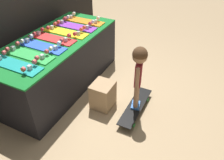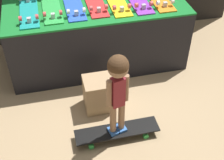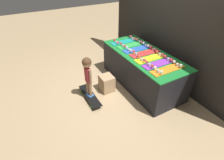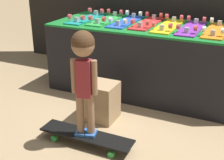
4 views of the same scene
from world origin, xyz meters
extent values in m
plane|color=tan|center=(0.00, 0.00, 0.00)|extent=(16.00, 16.00, 0.00)
cube|color=black|center=(0.00, 0.53, 0.37)|extent=(2.01, 0.89, 0.73)
cube|color=#19752D|center=(0.00, 0.53, 0.74)|extent=(2.01, 0.89, 0.02)
cube|color=teal|center=(-0.72, 0.51, 0.76)|extent=(0.19, 0.69, 0.01)
cube|color=#B7B7BC|center=(-0.72, 0.74, 0.79)|extent=(0.04, 0.04, 0.05)
cube|color=#B7B7BC|center=(-0.72, 0.28, 0.79)|extent=(0.04, 0.04, 0.05)
cylinder|color=#D84C4C|center=(-0.64, 0.28, 0.82)|extent=(0.03, 0.05, 0.05)
cylinder|color=#D84C4C|center=(-0.80, 0.28, 0.82)|extent=(0.03, 0.05, 0.05)
cube|color=green|center=(-0.48, 0.54, 0.76)|extent=(0.19, 0.69, 0.01)
cube|color=#B7B7BC|center=(-0.48, 0.31, 0.79)|extent=(0.04, 0.04, 0.05)
cylinder|color=#D84C4C|center=(-0.40, 0.31, 0.82)|extent=(0.03, 0.05, 0.05)
cylinder|color=#D84C4C|center=(-0.56, 0.31, 0.82)|extent=(0.03, 0.05, 0.05)
cube|color=blue|center=(-0.24, 0.54, 0.76)|extent=(0.19, 0.69, 0.01)
cube|color=#B7B7BC|center=(-0.24, 0.31, 0.79)|extent=(0.04, 0.04, 0.05)
cylinder|color=white|center=(-0.16, 0.31, 0.82)|extent=(0.03, 0.05, 0.05)
cylinder|color=white|center=(-0.32, 0.31, 0.82)|extent=(0.03, 0.05, 0.05)
cube|color=red|center=(0.00, 0.56, 0.76)|extent=(0.19, 0.69, 0.01)
cube|color=#B7B7BC|center=(0.00, 0.33, 0.79)|extent=(0.04, 0.04, 0.05)
cylinder|color=#D84C4C|center=(0.08, 0.33, 0.82)|extent=(0.03, 0.05, 0.05)
cylinder|color=#D84C4C|center=(-0.08, 0.33, 0.82)|extent=(0.03, 0.05, 0.05)
cube|color=yellow|center=(0.24, 0.52, 0.76)|extent=(0.19, 0.69, 0.01)
cube|color=#B7B7BC|center=(0.24, 0.29, 0.79)|extent=(0.04, 0.04, 0.05)
cylinder|color=#D84C4C|center=(0.32, 0.29, 0.82)|extent=(0.03, 0.05, 0.05)
cylinder|color=#D84C4C|center=(0.16, 0.29, 0.82)|extent=(0.03, 0.05, 0.05)
cube|color=purple|center=(0.48, 0.52, 0.76)|extent=(0.19, 0.69, 0.01)
cube|color=#B7B7BC|center=(0.48, 0.29, 0.79)|extent=(0.04, 0.04, 0.05)
cylinder|color=#D84C4C|center=(0.56, 0.29, 0.82)|extent=(0.03, 0.05, 0.05)
cylinder|color=#D84C4C|center=(0.40, 0.29, 0.82)|extent=(0.03, 0.05, 0.05)
cube|color=#B7B7BC|center=(0.72, 0.29, 0.79)|extent=(0.04, 0.04, 0.05)
cylinder|color=white|center=(0.80, 0.29, 0.82)|extent=(0.03, 0.05, 0.05)
cylinder|color=white|center=(0.64, 0.29, 0.82)|extent=(0.03, 0.05, 0.05)
cube|color=black|center=(-0.06, -0.72, 0.08)|extent=(0.80, 0.19, 0.01)
cube|color=#B7B7BC|center=(0.21, -0.72, 0.05)|extent=(0.04, 0.04, 0.05)
cylinder|color=green|center=(0.21, -0.64, 0.03)|extent=(0.05, 0.03, 0.05)
cylinder|color=green|center=(0.21, -0.80, 0.03)|extent=(0.05, 0.03, 0.05)
cube|color=#B7B7BC|center=(-0.32, -0.72, 0.05)|extent=(0.04, 0.04, 0.05)
cylinder|color=green|center=(-0.32, -0.64, 0.03)|extent=(0.05, 0.03, 0.05)
cylinder|color=green|center=(-0.32, -0.80, 0.03)|extent=(0.05, 0.03, 0.05)
cube|color=#3870C6|center=(-0.01, -0.71, 0.10)|extent=(0.10, 0.12, 0.03)
cylinder|color=#997051|center=(-0.01, -0.71, 0.29)|extent=(0.06, 0.06, 0.34)
cube|color=#3870C6|center=(-0.10, -0.73, 0.10)|extent=(0.10, 0.12, 0.03)
cylinder|color=#997051|center=(-0.10, -0.73, 0.29)|extent=(0.06, 0.06, 0.34)
cube|color=maroon|center=(-0.06, -0.72, 0.58)|extent=(0.13, 0.10, 0.30)
cylinder|color=#997051|center=(0.02, -0.70, 0.60)|extent=(0.05, 0.05, 0.27)
cylinder|color=#997051|center=(-0.13, -0.74, 0.60)|extent=(0.05, 0.05, 0.27)
sphere|color=#997051|center=(-0.06, -0.72, 0.84)|extent=(0.17, 0.17, 0.17)
sphere|color=#4C331E|center=(-0.06, -0.72, 0.87)|extent=(0.17, 0.17, 0.17)
cube|color=tan|center=(-0.14, -0.28, 0.18)|extent=(0.29, 0.27, 0.36)
camera|label=1|loc=(-2.08, -1.37, 2.08)|focal=35.00mm
camera|label=2|loc=(-0.54, -2.57, 2.37)|focal=50.00mm
camera|label=3|loc=(2.57, -1.65, 2.41)|focal=28.00mm
camera|label=4|loc=(1.06, -2.61, 1.47)|focal=50.00mm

